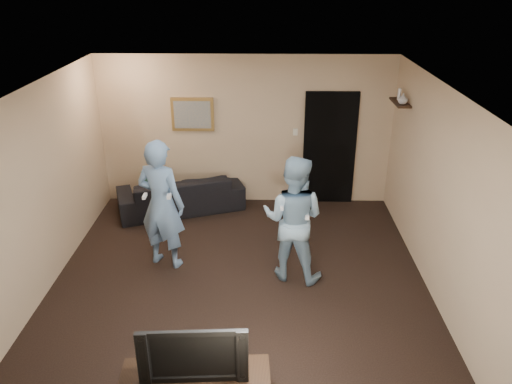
{
  "coord_description": "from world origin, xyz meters",
  "views": [
    {
      "loc": [
        0.33,
        -5.73,
        3.88
      ],
      "look_at": [
        0.22,
        0.3,
        1.15
      ],
      "focal_mm": 35.0,
      "sensor_mm": 36.0,
      "label": 1
    }
  ],
  "objects_px": {
    "television": "(194,349)",
    "wii_player_left": "(161,204)",
    "sofa": "(181,193)",
    "wii_player_right": "(293,219)"
  },
  "relations": [
    {
      "from": "sofa",
      "to": "wii_player_right",
      "type": "xyz_separation_m",
      "value": [
        1.83,
        -2.01,
        0.56
      ]
    },
    {
      "from": "television",
      "to": "wii_player_left",
      "type": "bearing_deg",
      "value": 103.22
    },
    {
      "from": "wii_player_right",
      "to": "television",
      "type": "bearing_deg",
      "value": -112.94
    },
    {
      "from": "television",
      "to": "wii_player_left",
      "type": "distance_m",
      "value": 2.75
    },
    {
      "from": "sofa",
      "to": "wii_player_left",
      "type": "xyz_separation_m",
      "value": [
        0.05,
        -1.73,
        0.62
      ]
    },
    {
      "from": "sofa",
      "to": "television",
      "type": "bearing_deg",
      "value": 81.4
    },
    {
      "from": "television",
      "to": "wii_player_left",
      "type": "xyz_separation_m",
      "value": [
        -0.78,
        2.64,
        0.15
      ]
    },
    {
      "from": "sofa",
      "to": "wii_player_left",
      "type": "distance_m",
      "value": 1.84
    },
    {
      "from": "wii_player_left",
      "to": "television",
      "type": "bearing_deg",
      "value": -73.44
    },
    {
      "from": "sofa",
      "to": "wii_player_right",
      "type": "height_order",
      "value": "wii_player_right"
    }
  ]
}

